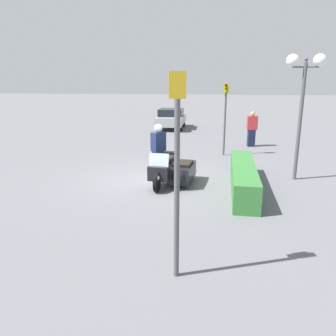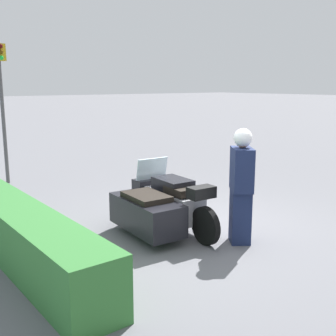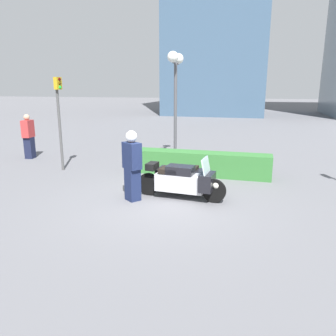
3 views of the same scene
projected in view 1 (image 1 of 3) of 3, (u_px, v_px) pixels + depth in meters
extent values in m
plane|color=slate|center=(156.00, 179.00, 11.27)|extent=(160.00, 160.00, 0.00)
cylinder|color=black|center=(157.00, 182.00, 9.86)|extent=(0.61, 0.14, 0.61)
cylinder|color=black|center=(171.00, 168.00, 11.54)|extent=(0.61, 0.14, 0.61)
cylinder|color=black|center=(183.00, 176.00, 10.75)|extent=(0.48, 0.13, 0.47)
cube|color=#B7B7BC|center=(164.00, 170.00, 10.67)|extent=(1.29, 0.56, 0.45)
cube|color=black|center=(164.00, 161.00, 10.59)|extent=(0.72, 0.49, 0.24)
cube|color=black|center=(167.00, 159.00, 10.86)|extent=(0.54, 0.48, 0.12)
cube|color=black|center=(159.00, 173.00, 9.98)|extent=(0.37, 0.65, 0.44)
cube|color=silver|center=(159.00, 160.00, 9.92)|extent=(0.16, 0.62, 0.40)
sphere|color=white|center=(157.00, 178.00, 9.78)|extent=(0.18, 0.18, 0.18)
cube|color=black|center=(183.00, 172.00, 10.65)|extent=(1.46, 0.73, 0.50)
sphere|color=black|center=(179.00, 176.00, 10.08)|extent=(0.48, 0.48, 0.47)
cube|color=black|center=(183.00, 163.00, 10.58)|extent=(0.82, 0.59, 0.09)
cube|color=black|center=(170.00, 154.00, 11.31)|extent=(0.27, 0.44, 0.18)
cube|color=#192347|center=(159.00, 162.00, 11.84)|extent=(0.45, 0.44, 0.84)
cube|color=#192347|center=(158.00, 142.00, 11.65)|extent=(0.57, 0.53, 0.66)
sphere|color=tan|center=(158.00, 129.00, 11.54)|extent=(0.23, 0.23, 0.23)
sphere|color=white|center=(158.00, 128.00, 11.53)|extent=(0.28, 0.28, 0.28)
cube|color=#337033|center=(243.00, 177.00, 10.12)|extent=(4.42, 0.69, 0.77)
cylinder|color=#4C4C51|center=(300.00, 123.00, 10.75)|extent=(0.12, 0.12, 3.84)
cylinder|color=#4C4C51|center=(306.00, 67.00, 10.30)|extent=(0.05, 0.81, 0.05)
sphere|color=white|center=(320.00, 60.00, 10.18)|extent=(0.40, 0.40, 0.40)
sphere|color=white|center=(293.00, 60.00, 10.32)|extent=(0.40, 0.40, 0.40)
sphere|color=#4C4C51|center=(306.00, 59.00, 10.24)|extent=(0.12, 0.12, 0.12)
cylinder|color=#4C4C4C|center=(177.00, 193.00, 5.26)|extent=(0.09, 0.09, 2.98)
cube|color=#B79319|center=(177.00, 85.00, 4.89)|extent=(0.18, 0.28, 0.40)
sphere|color=#410707|center=(177.00, 76.00, 4.92)|extent=(0.11, 0.11, 0.11)
sphere|color=#462D06|center=(177.00, 85.00, 4.95)|extent=(0.11, 0.11, 0.11)
sphere|color=green|center=(177.00, 94.00, 4.99)|extent=(0.11, 0.11, 0.11)
cylinder|color=#4C4C4C|center=(225.00, 125.00, 14.59)|extent=(0.09, 0.09, 2.76)
cube|color=#B79319|center=(226.00, 88.00, 14.14)|extent=(0.16, 0.27, 0.40)
sphere|color=#410707|center=(226.00, 85.00, 14.04)|extent=(0.11, 0.11, 0.11)
sphere|color=#462D06|center=(226.00, 88.00, 14.07)|extent=(0.11, 0.11, 0.11)
sphere|color=green|center=(226.00, 92.00, 14.10)|extent=(0.11, 0.11, 0.11)
cube|color=#9E9EA3|center=(171.00, 120.00, 23.42)|extent=(4.13, 1.95, 0.59)
cube|color=black|center=(171.00, 112.00, 23.28)|extent=(2.18, 1.72, 0.49)
cylinder|color=black|center=(163.00, 122.00, 24.80)|extent=(0.64, 0.24, 0.63)
cylinder|color=black|center=(183.00, 122.00, 24.60)|extent=(0.64, 0.24, 0.63)
cylinder|color=black|center=(158.00, 126.00, 22.39)|extent=(0.64, 0.24, 0.63)
cylinder|color=black|center=(180.00, 126.00, 22.19)|extent=(0.64, 0.24, 0.63)
cube|color=#191E38|center=(251.00, 138.00, 16.90)|extent=(0.36, 0.40, 0.87)
cube|color=#B23333|center=(252.00, 123.00, 16.70)|extent=(0.38, 0.55, 0.69)
sphere|color=tan|center=(253.00, 114.00, 16.58)|extent=(0.24, 0.24, 0.24)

